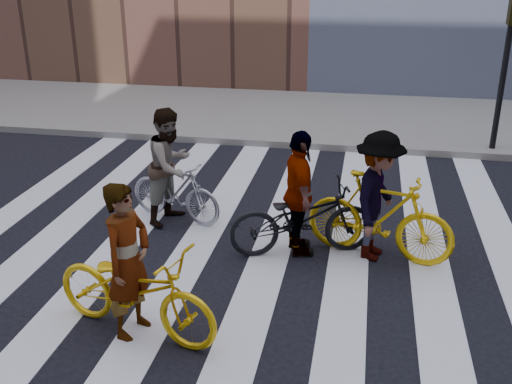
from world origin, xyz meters
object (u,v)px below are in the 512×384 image
(bike_yellow_left, at_px, (135,290))
(rider_left, at_px, (128,261))
(rider_mid, at_px, (170,166))
(bike_dark_rear, at_px, (302,218))
(rider_rear, at_px, (299,194))
(bike_yellow_right, at_px, (380,217))
(traffic_signal, at_px, (509,45))
(rider_right, at_px, (378,197))
(bike_silver_mid, at_px, (175,191))

(bike_yellow_left, relative_size, rider_left, 1.15)
(bike_yellow_left, xyz_separation_m, rider_mid, (-0.55, 2.99, 0.37))
(bike_dark_rear, xyz_separation_m, rider_mid, (-2.14, 0.75, 0.37))
(rider_rear, bearing_deg, bike_yellow_right, -104.13)
(traffic_signal, distance_m, rider_right, 5.67)
(bike_silver_mid, relative_size, bike_dark_rear, 0.81)
(bike_silver_mid, distance_m, bike_yellow_right, 3.23)
(bike_yellow_left, distance_m, rider_right, 3.50)
(traffic_signal, relative_size, bike_yellow_right, 1.62)
(bike_yellow_left, relative_size, bike_yellow_right, 1.01)
(bike_silver_mid, bearing_deg, bike_yellow_right, -83.45)
(bike_yellow_left, distance_m, rider_rear, 2.74)
(bike_yellow_left, distance_m, rider_left, 0.36)
(bike_yellow_right, xyz_separation_m, bike_dark_rear, (-1.06, -0.09, -0.08))
(bike_silver_mid, xyz_separation_m, rider_left, (0.45, -2.99, 0.40))
(bike_yellow_right, xyz_separation_m, rider_rear, (-1.11, -0.09, 0.28))
(traffic_signal, distance_m, bike_yellow_right, 5.73)
(rider_right, distance_m, rider_rear, 1.06)
(bike_dark_rear, distance_m, rider_mid, 2.30)
(rider_right, bearing_deg, bike_yellow_right, -75.74)
(bike_yellow_right, relative_size, rider_mid, 1.12)
(bike_silver_mid, xyz_separation_m, bike_yellow_right, (3.15, -0.67, 0.12))
(bike_yellow_right, relative_size, rider_right, 1.13)
(bike_dark_rear, bearing_deg, rider_rear, 71.47)
(rider_rear, bearing_deg, rider_left, 126.03)
(rider_rear, bearing_deg, traffic_signal, -53.17)
(bike_silver_mid, relative_size, rider_rear, 0.92)
(bike_dark_rear, distance_m, rider_left, 2.80)
(bike_yellow_left, xyz_separation_m, bike_silver_mid, (-0.50, 2.99, -0.05))
(bike_yellow_right, distance_m, bike_dark_rear, 1.07)
(bike_yellow_left, xyz_separation_m, bike_yellow_right, (2.65, 2.32, 0.07))
(rider_mid, xyz_separation_m, rider_rear, (2.09, -0.75, -0.01))
(bike_silver_mid, relative_size, rider_right, 0.91)
(rider_mid, bearing_deg, rider_right, -83.45)
(bike_yellow_right, distance_m, rider_left, 3.57)
(bike_silver_mid, distance_m, rider_mid, 0.42)
(rider_right, bearing_deg, traffic_signal, -11.78)
(bike_yellow_right, xyz_separation_m, rider_mid, (-3.20, 0.67, 0.30))
(bike_yellow_right, bearing_deg, bike_silver_mid, 92.34)
(rider_right, bearing_deg, bike_yellow_left, 145.99)
(traffic_signal, bearing_deg, bike_yellow_left, -124.63)
(bike_silver_mid, xyz_separation_m, rider_mid, (-0.05, 0.00, 0.42))
(bike_silver_mid, xyz_separation_m, rider_right, (3.10, -0.67, 0.41))
(bike_yellow_left, height_order, rider_left, rider_left)
(traffic_signal, bearing_deg, bike_silver_mid, -142.22)
(bike_yellow_left, bearing_deg, bike_silver_mid, 24.80)
(traffic_signal, relative_size, rider_left, 1.85)
(bike_silver_mid, height_order, rider_right, rider_right)
(bike_dark_rear, bearing_deg, traffic_signal, -52.79)
(bike_yellow_right, distance_m, rider_mid, 3.29)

